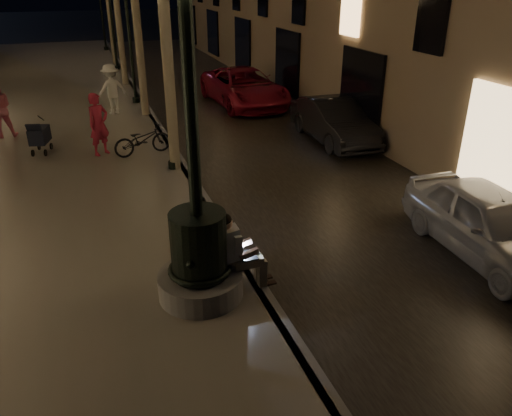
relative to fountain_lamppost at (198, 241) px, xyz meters
name	(u,v)px	position (x,y,z in m)	size (l,w,h in m)	color
ground	(148,112)	(1.00, 13.00, -1.21)	(120.00, 120.00, 0.00)	black
cobble_lane	(221,106)	(4.00, 13.00, -1.20)	(6.00, 45.00, 0.02)	black
promenade	(39,119)	(-3.00, 13.00, -1.11)	(8.00, 45.00, 0.20)	#68645B
curb_strip	(147,110)	(1.00, 13.00, -1.11)	(0.25, 45.00, 0.20)	#59595B
fountain_lamppost	(198,241)	(0.00, 0.00, 0.00)	(1.40, 1.40, 5.21)	#59595B
seated_man_laptop	(236,249)	(0.61, 0.00, -0.27)	(1.05, 0.36, 1.42)	#9B906E
lamp_curb_a	(165,53)	(0.70, 6.00, 2.02)	(0.36, 0.36, 4.81)	black
lamp_curb_b	(128,24)	(0.70, 14.00, 2.02)	(0.36, 0.36, 4.81)	black
lamp_curb_c	(111,10)	(0.70, 22.00, 2.02)	(0.36, 0.36, 4.81)	black
lamp_curb_d	(100,2)	(0.70, 30.00, 2.02)	(0.36, 0.36, 4.81)	black
stroller	(39,135)	(-2.72, 8.53, -0.47)	(0.62, 1.07, 1.08)	black
car_front	(489,223)	(5.64, -0.26, -0.52)	(1.62, 4.04, 1.38)	#ABADB3
car_second	(334,121)	(6.20, 7.24, -0.53)	(1.45, 4.15, 1.37)	black
car_third	(244,87)	(5.00, 12.88, -0.47)	(2.45, 5.31, 1.48)	maroon
pedestrian_red	(99,124)	(-1.05, 7.85, -0.12)	(0.65, 0.43, 1.79)	#B1233E
pedestrian_white	(112,89)	(-0.30, 12.49, -0.10)	(1.18, 0.68, 1.82)	silver
bicycle	(143,140)	(0.09, 7.42, -0.57)	(0.59, 1.70, 0.89)	black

